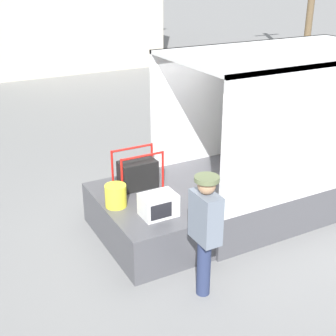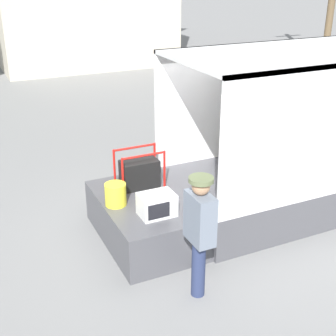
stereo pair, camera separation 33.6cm
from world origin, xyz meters
The scene contains 6 objects.
ground_plane centered at (0.00, 0.00, 0.00)m, with size 160.00×160.00×0.00m, color gray.
tailgate_deck centered at (-0.65, 0.00, 0.34)m, with size 1.30×2.06×0.68m, color #4C4C51.
microwave centered at (-0.67, -0.51, 0.85)m, with size 0.51×0.37×0.33m.
portable_generator centered at (-0.53, 0.47, 0.92)m, with size 0.74×0.42×0.63m.
orange_bucket centered at (-1.10, 0.03, 0.85)m, with size 0.32×0.32×0.34m.
worker_person centered at (-0.56, -1.56, 1.04)m, with size 0.30×0.44×1.69m.
Camera 2 is at (-3.03, -5.91, 3.98)m, focal length 50.00 mm.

